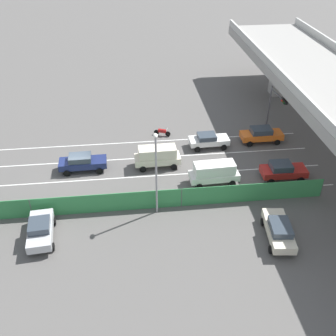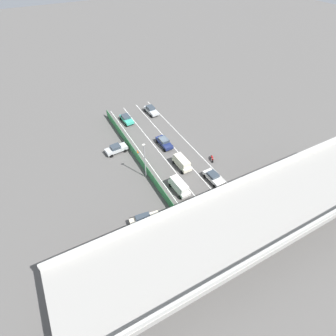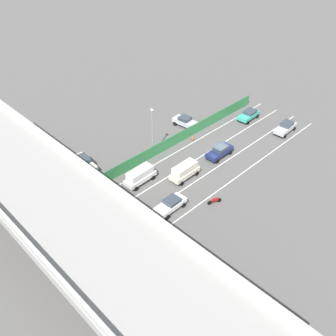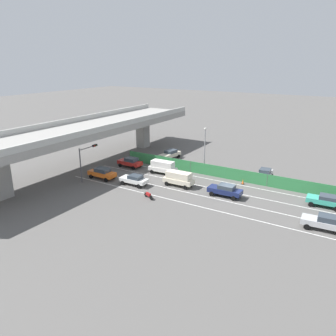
{
  "view_description": "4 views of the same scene",
  "coord_description": "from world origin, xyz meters",
  "px_view_note": "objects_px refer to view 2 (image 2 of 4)",
  "views": [
    {
      "loc": [
        33.56,
        5.06,
        22.23
      ],
      "look_at": [
        1.77,
        8.71,
        0.87
      ],
      "focal_mm": 42.88,
      "sensor_mm": 36.0,
      "label": 1
    },
    {
      "loc": [
        19.63,
        38.88,
        33.69
      ],
      "look_at": [
        2.89,
        7.82,
        0.97
      ],
      "focal_mm": 28.01,
      "sensor_mm": 36.0,
      "label": 2
    },
    {
      "loc": [
        -26.87,
        37.48,
        31.96
      ],
      "look_at": [
        2.26,
        8.78,
        0.9
      ],
      "focal_mm": 39.79,
      "sensor_mm": 36.0,
      "label": 3
    },
    {
      "loc": [
        -40.16,
        -15.0,
        17.69
      ],
      "look_at": [
        1.57,
        10.68,
        1.85
      ],
      "focal_mm": 35.68,
      "sensor_mm": 36.0,
      "label": 4
    }
  ],
  "objects_px": {
    "car_sedan_red": "(201,215)",
    "car_van_white": "(179,186)",
    "car_taxi_teal": "(127,119)",
    "motorcycle": "(212,158)",
    "parked_sedan_cream": "(145,220)",
    "car_van_cream": "(182,162)",
    "traffic_cone": "(138,151)",
    "car_sedan_silver": "(151,110)",
    "street_lamp": "(145,158)",
    "car_sedan_white": "(213,177)",
    "car_sedan_navy": "(164,142)",
    "car_taxi_orange": "(237,199)",
    "parked_wagon_silver": "(116,149)",
    "traffic_light": "(254,190)"
  },
  "relations": [
    {
      "from": "car_sedan_red",
      "to": "car_van_white",
      "type": "bearing_deg",
      "value": -90.27
    },
    {
      "from": "car_van_white",
      "to": "car_taxi_teal",
      "type": "xyz_separation_m",
      "value": [
        -0.11,
        -24.49,
        -0.34
      ]
    },
    {
      "from": "motorcycle",
      "to": "parked_sedan_cream",
      "type": "relative_size",
      "value": 0.38
    },
    {
      "from": "car_van_cream",
      "to": "traffic_cone",
      "type": "relative_size",
      "value": 6.07
    },
    {
      "from": "parked_sedan_cream",
      "to": "car_sedan_silver",
      "type": "bearing_deg",
      "value": -117.3
    },
    {
      "from": "car_sedan_silver",
      "to": "street_lamp",
      "type": "distance_m",
      "value": 22.45
    },
    {
      "from": "traffic_cone",
      "to": "car_taxi_teal",
      "type": "bearing_deg",
      "value": -101.22
    },
    {
      "from": "car_sedan_silver",
      "to": "motorcycle",
      "type": "relative_size",
      "value": 2.58
    },
    {
      "from": "parked_sedan_cream",
      "to": "car_sedan_white",
      "type": "bearing_deg",
      "value": -169.76
    },
    {
      "from": "car_sedan_navy",
      "to": "car_van_cream",
      "type": "xyz_separation_m",
      "value": [
        0.14,
        7.39,
        0.28
      ]
    },
    {
      "from": "car_sedan_white",
      "to": "traffic_cone",
      "type": "bearing_deg",
      "value": -57.17
    },
    {
      "from": "car_sedan_navy",
      "to": "car_sedan_white",
      "type": "xyz_separation_m",
      "value": [
        -3.0,
        13.18,
        -0.06
      ]
    },
    {
      "from": "car_sedan_silver",
      "to": "car_sedan_red",
      "type": "xyz_separation_m",
      "value": [
        6.81,
        31.92,
        0.0
      ]
    },
    {
      "from": "car_van_white",
      "to": "parked_sedan_cream",
      "type": "height_order",
      "value": "car_van_white"
    },
    {
      "from": "car_sedan_white",
      "to": "traffic_cone",
      "type": "height_order",
      "value": "car_sedan_white"
    },
    {
      "from": "car_van_white",
      "to": "car_taxi_orange",
      "type": "distance_m",
      "value": 9.74
    },
    {
      "from": "car_sedan_navy",
      "to": "parked_wagon_silver",
      "type": "distance_m",
      "value": 9.83
    },
    {
      "from": "car_van_cream",
      "to": "street_lamp",
      "type": "xyz_separation_m",
      "value": [
        7.09,
        -0.7,
        3.36
      ]
    },
    {
      "from": "car_taxi_teal",
      "to": "parked_wagon_silver",
      "type": "distance_m",
      "value": 11.2
    },
    {
      "from": "motorcycle",
      "to": "parked_wagon_silver",
      "type": "height_order",
      "value": "parked_wagon_silver"
    },
    {
      "from": "car_sedan_white",
      "to": "street_lamp",
      "type": "height_order",
      "value": "street_lamp"
    },
    {
      "from": "car_sedan_silver",
      "to": "parked_sedan_cream",
      "type": "bearing_deg",
      "value": 62.7
    },
    {
      "from": "car_sedan_silver",
      "to": "car_taxi_teal",
      "type": "xyz_separation_m",
      "value": [
        6.67,
        0.76,
        -0.05
      ]
    },
    {
      "from": "car_sedan_red",
      "to": "parked_wagon_silver",
      "type": "xyz_separation_m",
      "value": [
        5.84,
        -21.68,
        -0.0
      ]
    },
    {
      "from": "car_van_cream",
      "to": "car_sedan_red",
      "type": "bearing_deg",
      "value": 73.31
    },
    {
      "from": "traffic_light",
      "to": "street_lamp",
      "type": "xyz_separation_m",
      "value": [
        12.05,
        -14.09,
        0.77
      ]
    },
    {
      "from": "car_sedan_navy",
      "to": "traffic_light",
      "type": "xyz_separation_m",
      "value": [
        -4.81,
        20.77,
        2.87
      ]
    },
    {
      "from": "car_sedan_silver",
      "to": "traffic_cone",
      "type": "distance_m",
      "value": 15.33
    },
    {
      "from": "traffic_light",
      "to": "traffic_cone",
      "type": "distance_m",
      "value": 23.98
    },
    {
      "from": "car_sedan_navy",
      "to": "car_sedan_white",
      "type": "distance_m",
      "value": 13.52
    },
    {
      "from": "car_sedan_silver",
      "to": "car_taxi_teal",
      "type": "relative_size",
      "value": 1.07
    },
    {
      "from": "car_sedan_navy",
      "to": "parked_sedan_cream",
      "type": "bearing_deg",
      "value": 53.69
    },
    {
      "from": "car_sedan_navy",
      "to": "car_van_cream",
      "type": "relative_size",
      "value": 1.02
    },
    {
      "from": "car_sedan_silver",
      "to": "parked_wagon_silver",
      "type": "height_order",
      "value": "car_sedan_silver"
    },
    {
      "from": "motorcycle",
      "to": "parked_wagon_silver",
      "type": "bearing_deg",
      "value": -35.57
    },
    {
      "from": "car_sedan_red",
      "to": "parked_wagon_silver",
      "type": "relative_size",
      "value": 0.96
    },
    {
      "from": "car_sedan_white",
      "to": "parked_wagon_silver",
      "type": "relative_size",
      "value": 0.96
    },
    {
      "from": "car_sedan_white",
      "to": "parked_wagon_silver",
      "type": "bearing_deg",
      "value": -51.74
    },
    {
      "from": "car_taxi_teal",
      "to": "parked_sedan_cream",
      "type": "relative_size",
      "value": 0.91
    },
    {
      "from": "car_taxi_orange",
      "to": "traffic_light",
      "type": "distance_m",
      "value": 3.57
    },
    {
      "from": "car_sedan_silver",
      "to": "traffic_light",
      "type": "distance_m",
      "value": 33.8
    },
    {
      "from": "car_van_white",
      "to": "traffic_light",
      "type": "relative_size",
      "value": 0.88
    },
    {
      "from": "traffic_light",
      "to": "street_lamp",
      "type": "bearing_deg",
      "value": -49.46
    },
    {
      "from": "parked_sedan_cream",
      "to": "car_taxi_orange",
      "type": "bearing_deg",
      "value": 167.48
    },
    {
      "from": "car_taxi_orange",
      "to": "car_sedan_navy",
      "type": "bearing_deg",
      "value": -79.96
    },
    {
      "from": "car_sedan_navy",
      "to": "car_van_cream",
      "type": "bearing_deg",
      "value": 88.93
    },
    {
      "from": "motorcycle",
      "to": "parked_sedan_cream",
      "type": "distance_m",
      "value": 19.18
    },
    {
      "from": "parked_wagon_silver",
      "to": "traffic_light",
      "type": "distance_m",
      "value": 27.57
    },
    {
      "from": "car_taxi_orange",
      "to": "motorcycle",
      "type": "distance_m",
      "value": 11.01
    },
    {
      "from": "car_sedan_navy",
      "to": "traffic_cone",
      "type": "distance_m",
      "value": 5.85
    }
  ]
}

